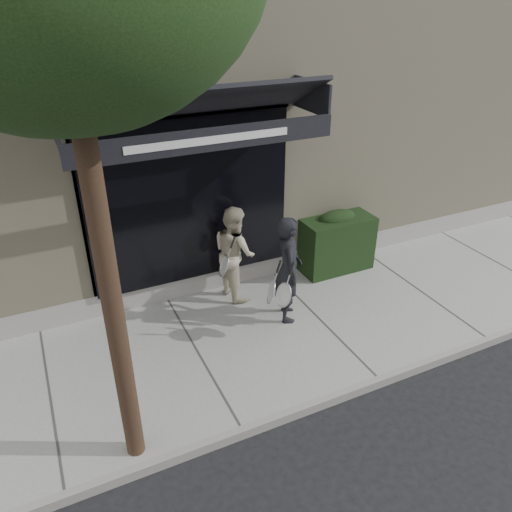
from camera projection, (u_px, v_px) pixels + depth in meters
ground at (317, 323)px, 7.93m from camera, size 80.00×80.00×0.00m
sidewalk at (318, 320)px, 7.90m from camera, size 20.00×3.00×0.12m
curb at (379, 382)px, 6.67m from camera, size 20.00×0.10×0.14m
building_facade at (202, 92)px, 10.55m from camera, size 14.30×8.04×5.64m
hedge at (335, 241)px, 9.02m from camera, size 1.30×0.70×1.14m
pedestrian_front at (288, 269)px, 7.50m from camera, size 0.87×0.89×1.71m
pedestrian_back at (234, 252)px, 8.10m from camera, size 0.73×0.83×1.59m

